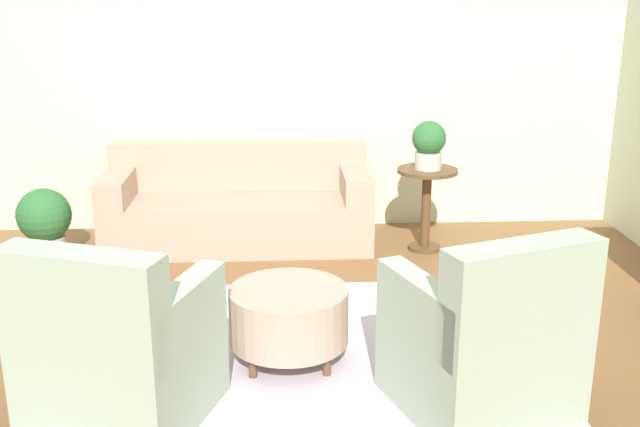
% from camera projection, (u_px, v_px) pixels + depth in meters
% --- Properties ---
extents(ground_plane, '(16.00, 16.00, 0.00)m').
position_uv_depth(ground_plane, '(301.00, 357.00, 4.57)').
color(ground_plane, brown).
extents(wall_back, '(9.31, 0.12, 2.80)m').
position_uv_depth(wall_back, '(290.00, 76.00, 6.76)').
color(wall_back, beige).
rests_on(wall_back, ground_plane).
extents(rug, '(2.93, 2.32, 0.01)m').
position_uv_depth(rug, '(301.00, 356.00, 4.57)').
color(rug, '#BCB2C1').
rests_on(rug, ground_plane).
extents(couch, '(2.27, 0.86, 0.85)m').
position_uv_depth(couch, '(239.00, 209.00, 6.53)').
color(couch, tan).
rests_on(couch, ground_plane).
extents(armchair_left, '(1.04, 1.03, 1.02)m').
position_uv_depth(armchair_left, '(117.00, 354.00, 3.78)').
color(armchair_left, '#9EB29E').
rests_on(armchair_left, rug).
extents(armchair_right, '(1.04, 1.03, 1.02)m').
position_uv_depth(armchair_right, '(486.00, 345.00, 3.88)').
color(armchair_right, '#9EB29E').
rests_on(armchair_right, rug).
extents(ottoman_table, '(0.71, 0.71, 0.45)m').
position_uv_depth(ottoman_table, '(289.00, 315.00, 4.46)').
color(ottoman_table, tan).
rests_on(ottoman_table, rug).
extents(side_table, '(0.51, 0.51, 0.71)m').
position_uv_depth(side_table, '(426.00, 196.00, 6.32)').
color(side_table, brown).
rests_on(side_table, ground_plane).
extents(potted_plant_on_side_table, '(0.28, 0.28, 0.40)m').
position_uv_depth(potted_plant_on_side_table, '(429.00, 143.00, 6.19)').
color(potted_plant_on_side_table, beige).
rests_on(potted_plant_on_side_table, side_table).
extents(potted_plant_floor, '(0.44, 0.44, 0.60)m').
position_uv_depth(potted_plant_floor, '(44.00, 221.00, 6.15)').
color(potted_plant_floor, beige).
rests_on(potted_plant_floor, ground_plane).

